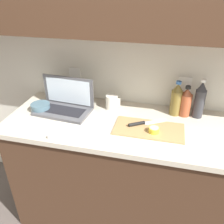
{
  "coord_description": "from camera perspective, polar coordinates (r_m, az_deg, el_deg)",
  "views": [
    {
      "loc": [
        0.01,
        -1.31,
        1.73
      ],
      "look_at": [
        -0.3,
        -0.01,
        0.98
      ],
      "focal_mm": 38.0,
      "sensor_mm": 36.0,
      "label": 1
    }
  ],
  "objects": [
    {
      "name": "knife",
      "position": [
        1.54,
        7.08,
        -2.7
      ],
      "size": [
        0.24,
        0.17,
        0.02
      ],
      "rotation": [
        0.0,
        0.0,
        0.56
      ],
      "color": "silver",
      "rests_on": "cutting_board"
    },
    {
      "name": "bottle_water_clear",
      "position": [
        1.67,
        15.2,
        2.9
      ],
      "size": [
        0.08,
        0.08,
        0.25
      ],
      "color": "olive",
      "rests_on": "counter_unit"
    },
    {
      "name": "cutting_board",
      "position": [
        1.51,
        8.84,
        -4.07
      ],
      "size": [
        0.44,
        0.22,
        0.01
      ],
      "primitive_type": "cube",
      "color": "tan",
      "rests_on": "counter_unit"
    },
    {
      "name": "bowl_white",
      "position": [
        1.77,
        -16.82,
        1.11
      ],
      "size": [
        0.13,
        0.13,
        0.05
      ],
      "color": "slate",
      "rests_on": "counter_unit"
    },
    {
      "name": "ground_plane",
      "position": [
        2.17,
        8.57,
        -23.9
      ],
      "size": [
        12.0,
        12.0,
        0.0
      ],
      "primitive_type": "plane",
      "color": "#564C47",
      "rests_on": "ground"
    },
    {
      "name": "lemon_half_cut",
      "position": [
        1.47,
        10.06,
        -4.26
      ],
      "size": [
        0.06,
        0.06,
        0.03
      ],
      "color": "yellow",
      "rests_on": "cutting_board"
    },
    {
      "name": "counter_unit",
      "position": [
        1.82,
        10.27,
        -15.24
      ],
      "size": [
        2.04,
        0.63,
        0.9
      ],
      "color": "#472D1E",
      "rests_on": "ground_plane"
    },
    {
      "name": "dish_towel",
      "position": [
        1.47,
        -9.99,
        -4.99
      ],
      "size": [
        0.23,
        0.17,
        0.02
      ],
      "primitive_type": "cube",
      "rotation": [
        0.0,
        0.0,
        -0.04
      ],
      "color": "white",
      "rests_on": "counter_unit"
    },
    {
      "name": "wall_back",
      "position": [
        1.56,
        14.14,
        22.44
      ],
      "size": [
        5.2,
        0.38,
        2.6
      ],
      "color": "silver",
      "rests_on": "ground_plane"
    },
    {
      "name": "bottle_green_soda",
      "position": [
        1.68,
        20.35,
        2.67
      ],
      "size": [
        0.07,
        0.07,
        0.27
      ],
      "color": "#333338",
      "rests_on": "counter_unit"
    },
    {
      "name": "measuring_cup",
      "position": [
        1.72,
        -0.05,
        2.43
      ],
      "size": [
        0.11,
        0.09,
        0.1
      ],
      "color": "silver",
      "rests_on": "counter_unit"
    },
    {
      "name": "bottle_oil_tall",
      "position": [
        1.68,
        17.3,
        2.24
      ],
      "size": [
        0.08,
        0.08,
        0.22
      ],
      "color": "#A34C2D",
      "rests_on": "counter_unit"
    },
    {
      "name": "laptop",
      "position": [
        1.72,
        -11.22,
        2.09
      ],
      "size": [
        0.4,
        0.25,
        0.23
      ],
      "rotation": [
        0.0,
        0.0,
        -0.09
      ],
      "color": "#515156",
      "rests_on": "counter_unit"
    }
  ]
}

